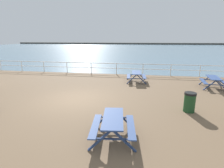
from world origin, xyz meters
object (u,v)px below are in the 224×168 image
Objects in this scene: picnic_table_far_right at (136,75)px; picnic_table_near_right at (213,80)px; picnic_table_mid_centre at (113,123)px; litter_bin at (190,102)px.

picnic_table_near_right is at bearing -104.25° from picnic_table_far_right.
picnic_table_near_right is 1.03× the size of picnic_table_far_right.
picnic_table_near_right is at bearing -44.76° from picnic_table_mid_centre.
picnic_table_mid_centre is 8.61m from picnic_table_far_right.
picnic_table_mid_centre is 2.07× the size of litter_bin.
picnic_table_near_right and picnic_table_mid_centre have the same top height.
picnic_table_far_right is at bearing 85.87° from picnic_table_near_right.
picnic_table_far_right is at bearing 115.36° from litter_bin.
litter_bin is at bearing 156.23° from picnic_table_near_right.
picnic_table_mid_centre is at bearing 172.55° from picnic_table_far_right.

